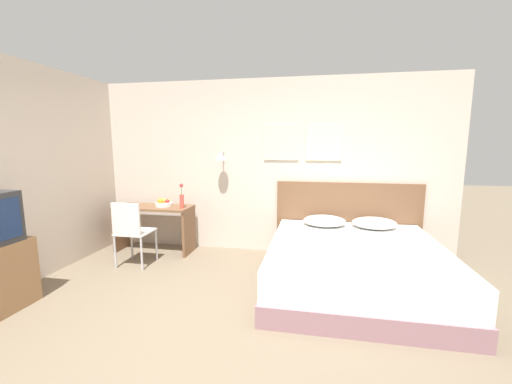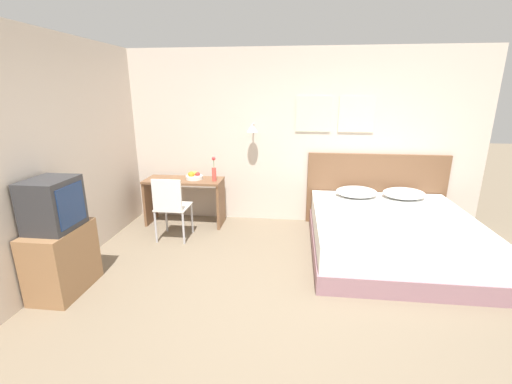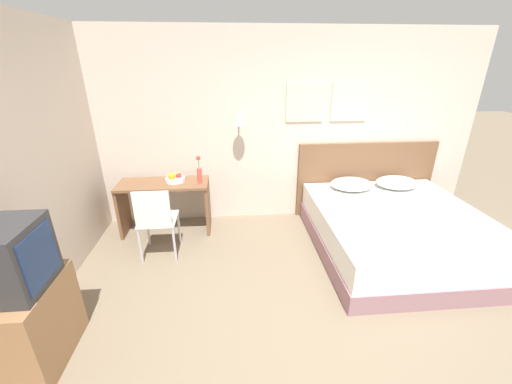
{
  "view_description": "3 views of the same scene",
  "coord_description": "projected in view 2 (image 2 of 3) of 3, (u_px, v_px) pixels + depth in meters",
  "views": [
    {
      "loc": [
        0.87,
        -2.22,
        1.68
      ],
      "look_at": [
        0.15,
        1.55,
        1.09
      ],
      "focal_mm": 22.0,
      "sensor_mm": 36.0,
      "label": 1
    },
    {
      "loc": [
        0.11,
        -2.75,
        2.03
      ],
      "look_at": [
        -0.42,
        1.77,
        0.68
      ],
      "focal_mm": 24.0,
      "sensor_mm": 36.0,
      "label": 2
    },
    {
      "loc": [
        -0.7,
        -1.8,
        2.25
      ],
      "look_at": [
        -0.4,
        1.56,
        0.81
      ],
      "focal_mm": 22.0,
      "sensor_mm": 36.0,
      "label": 3
    }
  ],
  "objects": [
    {
      "name": "ground_plane",
      "position": [
        279.0,
        316.0,
        3.21
      ],
      "size": [
        24.0,
        24.0,
        0.0
      ],
      "primitive_type": "plane",
      "color": "#756651"
    },
    {
      "name": "wall_back",
      "position": [
        290.0,
        138.0,
        5.28
      ],
      "size": [
        5.77,
        0.31,
        2.65
      ],
      "color": "beige",
      "rests_on": "ground_plane"
    },
    {
      "name": "bed",
      "position": [
        391.0,
        236.0,
        4.35
      ],
      "size": [
        1.97,
        2.1,
        0.54
      ],
      "color": "gray",
      "rests_on": "ground_plane"
    },
    {
      "name": "headboard",
      "position": [
        375.0,
        190.0,
        5.29
      ],
      "size": [
        2.09,
        0.06,
        1.12
      ],
      "color": "brown",
      "rests_on": "ground_plane"
    },
    {
      "name": "pillow_left",
      "position": [
        356.0,
        192.0,
        5.02
      ],
      "size": [
        0.59,
        0.46,
        0.14
      ],
      "color": "white",
      "rests_on": "bed"
    },
    {
      "name": "pillow_right",
      "position": [
        404.0,
        193.0,
        4.94
      ],
      "size": [
        0.59,
        0.46,
        0.14
      ],
      "color": "white",
      "rests_on": "bed"
    },
    {
      "name": "folded_towel_near_foot",
      "position": [
        397.0,
        222.0,
        3.97
      ],
      "size": [
        0.32,
        0.31,
        0.06
      ],
      "color": "white",
      "rests_on": "bed"
    },
    {
      "name": "folded_towel_mid_bed",
      "position": [
        425.0,
        239.0,
        3.52
      ],
      "size": [
        0.36,
        0.29,
        0.06
      ],
      "color": "white",
      "rests_on": "bed"
    },
    {
      "name": "desk",
      "position": [
        185.0,
        193.0,
        5.33
      ],
      "size": [
        1.19,
        0.49,
        0.72
      ],
      "color": "brown",
      "rests_on": "ground_plane"
    },
    {
      "name": "desk_chair",
      "position": [
        170.0,
        204.0,
        4.7
      ],
      "size": [
        0.44,
        0.44,
        0.91
      ],
      "color": "white",
      "rests_on": "ground_plane"
    },
    {
      "name": "fruit_bowl",
      "position": [
        194.0,
        176.0,
        5.27
      ],
      "size": [
        0.26,
        0.26,
        0.13
      ],
      "color": "silver",
      "rests_on": "desk"
    },
    {
      "name": "flower_vase",
      "position": [
        214.0,
        172.0,
        5.13
      ],
      "size": [
        0.06,
        0.06,
        0.37
      ],
      "color": "#D14C42",
      "rests_on": "desk"
    },
    {
      "name": "tv_stand",
      "position": [
        62.0,
        260.0,
        3.54
      ],
      "size": [
        0.42,
        0.69,
        0.7
      ],
      "color": "#8E6642",
      "rests_on": "ground_plane"
    },
    {
      "name": "television",
      "position": [
        53.0,
        204.0,
        3.36
      ],
      "size": [
        0.41,
        0.49,
        0.51
      ],
      "color": "#2D2D30",
      "rests_on": "tv_stand"
    }
  ]
}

